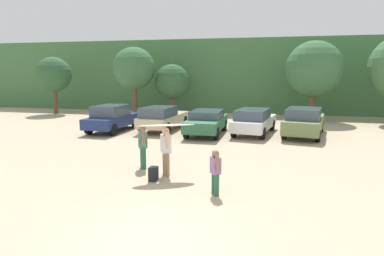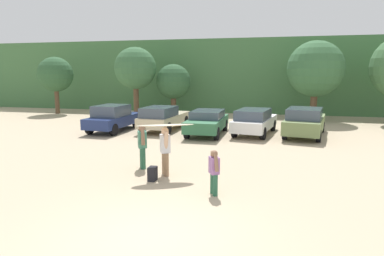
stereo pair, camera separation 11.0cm
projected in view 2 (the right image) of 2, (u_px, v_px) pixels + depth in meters
ground_plane at (147, 240)px, 6.95m from camera, size 120.00×120.00×0.00m
hillside_ridge at (248, 76)px, 33.83m from camera, size 108.00×12.00×6.30m
tree_ridge_back at (55, 75)px, 28.04m from camera, size 2.89×2.89×4.76m
tree_far_left at (135, 69)px, 26.37m from camera, size 3.30×3.30×5.44m
tree_center at (173, 82)px, 26.87m from camera, size 2.77×2.77×4.13m
tree_center_left at (316, 69)px, 23.70m from camera, size 3.97×3.97×5.69m
parked_car_navy at (113, 118)px, 19.82m from camera, size 1.97×4.27×1.57m
parked_car_champagne at (163, 118)px, 20.05m from camera, size 2.05×4.69×1.48m
parked_car_forest_green at (207, 121)px, 18.76m from camera, size 1.86×4.40×1.35m
parked_car_white at (255, 121)px, 18.77m from camera, size 2.45×4.66×1.45m
parked_car_olive_green at (305, 122)px, 18.20m from camera, size 2.67×4.92×1.58m
person_adult at (165, 148)px, 11.24m from camera, size 0.47×0.73×1.64m
person_child at (214, 170)px, 9.43m from camera, size 0.37×0.54×1.29m
person_companion at (142, 144)px, 12.06m from camera, size 0.45×0.65×1.60m
surfboard_cream at (165, 125)px, 10.99m from camera, size 1.98×1.30×0.13m
backpack_dropped at (153, 174)px, 10.74m from camera, size 0.24×0.34×0.45m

